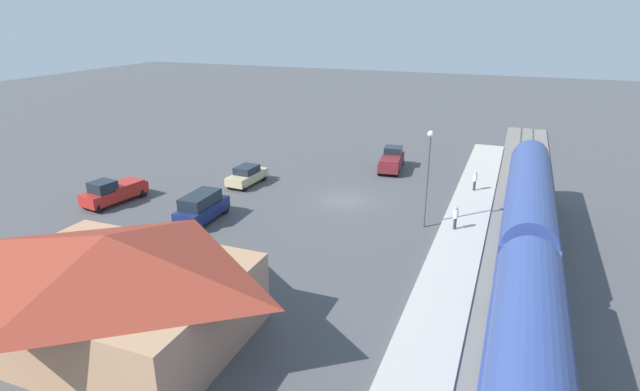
{
  "coord_description": "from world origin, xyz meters",
  "views": [
    {
      "loc": [
        -12.66,
        37.68,
        14.82
      ],
      "look_at": [
        1.39,
        2.21,
        1.0
      ],
      "focal_mm": 28.3,
      "sensor_mm": 36.0,
      "label": 1
    }
  ],
  "objects_px": {
    "station_building": "(113,286)",
    "pickup_maroon": "(392,160)",
    "pedestrian_on_platform": "(456,216)",
    "light_pole_near_platform": "(428,167)",
    "suv_navy": "(202,207)",
    "pickup_red": "(113,191)",
    "pedestrian_waiting_far": "(475,180)",
    "sedan_tan": "(247,175)"
  },
  "relations": [
    {
      "from": "pickup_red",
      "to": "suv_navy",
      "type": "bearing_deg",
      "value": 176.24
    },
    {
      "from": "pickup_maroon",
      "to": "pedestrian_on_platform",
      "type": "bearing_deg",
      "value": 120.55
    },
    {
      "from": "pedestrian_waiting_far",
      "to": "pickup_red",
      "type": "relative_size",
      "value": 0.3
    },
    {
      "from": "sedan_tan",
      "to": "pedestrian_waiting_far",
      "type": "bearing_deg",
      "value": -165.43
    },
    {
      "from": "sedan_tan",
      "to": "suv_navy",
      "type": "distance_m",
      "value": 9.0
    },
    {
      "from": "pedestrian_on_platform",
      "to": "light_pole_near_platform",
      "type": "bearing_deg",
      "value": -5.7
    },
    {
      "from": "pickup_maroon",
      "to": "light_pole_near_platform",
      "type": "bearing_deg",
      "value": 113.37
    },
    {
      "from": "pedestrian_waiting_far",
      "to": "suv_navy",
      "type": "distance_m",
      "value": 23.17
    },
    {
      "from": "station_building",
      "to": "sedan_tan",
      "type": "distance_m",
      "value": 23.48
    },
    {
      "from": "station_building",
      "to": "suv_navy",
      "type": "relative_size",
      "value": 2.56
    },
    {
      "from": "pedestrian_waiting_far",
      "to": "light_pole_near_platform",
      "type": "relative_size",
      "value": 0.24
    },
    {
      "from": "sedan_tan",
      "to": "station_building",
      "type": "bearing_deg",
      "value": 104.16
    },
    {
      "from": "station_building",
      "to": "pickup_maroon",
      "type": "xyz_separation_m",
      "value": [
        -5.46,
        -32.11,
        -1.77
      ]
    },
    {
      "from": "pedestrian_on_platform",
      "to": "pickup_red",
      "type": "xyz_separation_m",
      "value": [
        26.97,
        4.23,
        -0.25
      ]
    },
    {
      "from": "sedan_tan",
      "to": "light_pole_near_platform",
      "type": "distance_m",
      "value": 17.76
    },
    {
      "from": "station_building",
      "to": "pickup_maroon",
      "type": "height_order",
      "value": "station_building"
    },
    {
      "from": "pedestrian_on_platform",
      "to": "pickup_red",
      "type": "height_order",
      "value": "pickup_red"
    },
    {
      "from": "pickup_maroon",
      "to": "suv_navy",
      "type": "height_order",
      "value": "suv_navy"
    },
    {
      "from": "sedan_tan",
      "to": "pickup_red",
      "type": "relative_size",
      "value": 0.82
    },
    {
      "from": "pedestrian_waiting_far",
      "to": "light_pole_near_platform",
      "type": "height_order",
      "value": "light_pole_near_platform"
    },
    {
      "from": "pickup_maroon",
      "to": "light_pole_near_platform",
      "type": "relative_size",
      "value": 0.77
    },
    {
      "from": "station_building",
      "to": "pickup_red",
      "type": "distance_m",
      "value": 19.82
    },
    {
      "from": "pickup_maroon",
      "to": "light_pole_near_platform",
      "type": "distance_m",
      "value": 14.91
    },
    {
      "from": "pedestrian_waiting_far",
      "to": "pickup_red",
      "type": "xyz_separation_m",
      "value": [
        27.42,
        13.42,
        -0.25
      ]
    },
    {
      "from": "station_building",
      "to": "pedestrian_waiting_far",
      "type": "distance_m",
      "value": 31.1
    },
    {
      "from": "pedestrian_on_platform",
      "to": "light_pole_near_platform",
      "type": "height_order",
      "value": "light_pole_near_platform"
    },
    {
      "from": "pedestrian_on_platform",
      "to": "suv_navy",
      "type": "height_order",
      "value": "suv_navy"
    },
    {
      "from": "pedestrian_waiting_far",
      "to": "sedan_tan",
      "type": "xyz_separation_m",
      "value": [
        19.61,
        5.1,
        -0.4
      ]
    },
    {
      "from": "sedan_tan",
      "to": "suv_navy",
      "type": "height_order",
      "value": "suv_navy"
    },
    {
      "from": "sedan_tan",
      "to": "pickup_red",
      "type": "xyz_separation_m",
      "value": [
        7.81,
        8.33,
        0.15
      ]
    },
    {
      "from": "light_pole_near_platform",
      "to": "suv_navy",
      "type": "bearing_deg",
      "value": 17.74
    },
    {
      "from": "suv_navy",
      "to": "light_pole_near_platform",
      "type": "height_order",
      "value": "light_pole_near_platform"
    },
    {
      "from": "station_building",
      "to": "sedan_tan",
      "type": "xyz_separation_m",
      "value": [
        5.73,
        -22.69,
        -1.92
      ]
    },
    {
      "from": "pedestrian_waiting_far",
      "to": "suv_navy",
      "type": "relative_size",
      "value": 0.35
    },
    {
      "from": "pedestrian_on_platform",
      "to": "sedan_tan",
      "type": "bearing_deg",
      "value": -12.07
    },
    {
      "from": "pickup_red",
      "to": "pedestrian_waiting_far",
      "type": "bearing_deg",
      "value": -153.92
    },
    {
      "from": "station_building",
      "to": "light_pole_near_platform",
      "type": "height_order",
      "value": "light_pole_near_platform"
    },
    {
      "from": "station_building",
      "to": "pedestrian_waiting_far",
      "type": "xyz_separation_m",
      "value": [
        -13.88,
        -27.79,
        -1.52
      ]
    },
    {
      "from": "pedestrian_waiting_far",
      "to": "pickup_maroon",
      "type": "bearing_deg",
      "value": -27.15
    },
    {
      "from": "suv_navy",
      "to": "pedestrian_on_platform",
      "type": "bearing_deg",
      "value": -165.01
    },
    {
      "from": "pickup_red",
      "to": "pickup_maroon",
      "type": "bearing_deg",
      "value": -136.95
    },
    {
      "from": "pedestrian_on_platform",
      "to": "light_pole_near_platform",
      "type": "distance_m",
      "value": 4.0
    }
  ]
}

